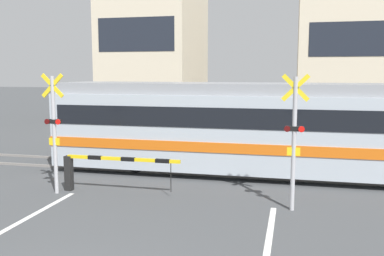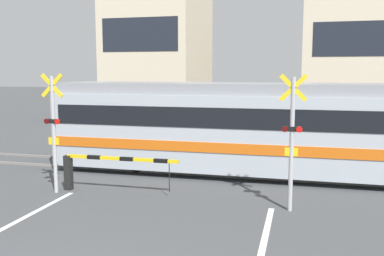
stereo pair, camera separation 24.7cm
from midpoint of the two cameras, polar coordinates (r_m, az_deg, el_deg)
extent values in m
cube|color=gray|center=(14.40, 0.48, -6.17)|extent=(50.00, 0.10, 0.08)
cube|color=gray|center=(15.76, 1.74, -4.97)|extent=(50.00, 0.10, 0.08)
cube|color=#ADB7C1|center=(14.45, 11.39, -0.50)|extent=(14.91, 2.77, 2.48)
cube|color=gray|center=(14.32, 11.53, 5.13)|extent=(14.76, 2.44, 0.36)
cube|color=orange|center=(14.51, 11.35, -1.96)|extent=(14.92, 2.83, 0.32)
cube|color=black|center=(14.38, 11.44, 1.70)|extent=(14.31, 2.81, 0.64)
cube|color=black|center=(16.53, -15.36, 2.32)|extent=(0.03, 1.94, 0.80)
cylinder|color=black|center=(14.91, -6.96, -4.41)|extent=(0.76, 0.12, 0.76)
cylinder|color=black|center=(16.23, -5.12, -3.40)|extent=(0.76, 0.12, 0.76)
cube|color=black|center=(13.08, -15.63, -5.75)|extent=(0.20, 0.20, 1.02)
cube|color=yellow|center=(12.22, -8.84, -4.07)|extent=(3.37, 0.09, 0.09)
cube|color=black|center=(12.57, -12.38, -3.83)|extent=(0.40, 0.10, 0.10)
cube|color=black|center=(12.16, -8.11, -4.12)|extent=(0.40, 0.10, 0.10)
cube|color=black|center=(11.81, -3.56, -4.40)|extent=(0.40, 0.10, 0.10)
cylinder|color=black|center=(11.85, -2.45, -6.62)|extent=(0.02, 0.02, 0.81)
cube|color=black|center=(17.63, 13.29, -2.27)|extent=(0.20, 0.20, 1.02)
cube|color=yellow|center=(17.66, 7.87, -0.47)|extent=(3.37, 0.09, 0.09)
cube|color=black|center=(17.59, 10.59, -0.56)|extent=(0.40, 0.10, 0.10)
cube|color=black|center=(17.68, 7.32, -0.45)|extent=(0.40, 0.10, 0.10)
cube|color=black|center=(17.83, 4.10, -0.34)|extent=(0.40, 0.10, 0.10)
cylinder|color=black|center=(17.94, 3.34, -1.76)|extent=(0.02, 0.02, 0.81)
cylinder|color=#B2B2B7|center=(12.67, -17.39, -0.92)|extent=(0.11, 0.11, 3.33)
cube|color=yellow|center=(12.55, -17.65, 5.41)|extent=(0.68, 0.04, 0.68)
cube|color=yellow|center=(12.55, -17.65, 5.41)|extent=(0.68, 0.04, 0.68)
cube|color=black|center=(12.62, -17.47, 0.88)|extent=(0.44, 0.12, 0.12)
cylinder|color=#4C0C0C|center=(12.65, -18.30, 0.86)|extent=(0.15, 0.03, 0.15)
cylinder|color=red|center=(12.47, -16.98, 0.82)|extent=(0.15, 0.03, 0.15)
cube|color=yellow|center=(12.68, -17.41, -1.68)|extent=(0.32, 0.03, 0.20)
cylinder|color=#B2B2B7|center=(10.79, 13.78, -2.22)|extent=(0.11, 0.11, 3.33)
cube|color=yellow|center=(10.65, 14.02, 5.23)|extent=(0.68, 0.04, 0.68)
cube|color=yellow|center=(10.65, 14.02, 5.23)|extent=(0.68, 0.04, 0.68)
cube|color=black|center=(10.73, 13.85, -0.11)|extent=(0.44, 0.12, 0.12)
cylinder|color=#4C0C0C|center=(10.66, 12.93, -0.13)|extent=(0.15, 0.03, 0.15)
cylinder|color=red|center=(10.66, 14.76, -0.19)|extent=(0.15, 0.03, 0.15)
cube|color=yellow|center=(10.80, 13.75, -3.11)|extent=(0.32, 0.03, 0.20)
cylinder|color=brown|center=(21.53, 5.80, -0.60)|extent=(0.13, 0.13, 0.83)
cylinder|color=brown|center=(21.51, 6.17, -0.61)|extent=(0.13, 0.13, 0.83)
cube|color=maroon|center=(21.43, 6.01, 1.37)|extent=(0.38, 0.22, 0.66)
sphere|color=tan|center=(21.38, 6.03, 2.57)|extent=(0.23, 0.23, 0.23)
cube|color=beige|center=(31.03, -4.03, 10.78)|extent=(5.94, 7.99, 10.43)
cube|color=#1E232D|center=(27.31, -6.76, 12.29)|extent=(4.99, 0.03, 2.09)
cube|color=beige|center=(29.65, 21.54, 9.56)|extent=(6.94, 7.99, 9.53)
cube|color=#1E232D|center=(25.71, 22.70, 10.96)|extent=(5.83, 0.03, 1.91)
camera|label=1|loc=(0.12, -89.50, 0.07)|focal=40.00mm
camera|label=2|loc=(0.12, 90.50, -0.07)|focal=40.00mm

